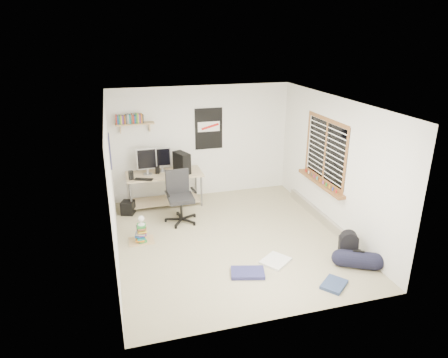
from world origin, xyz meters
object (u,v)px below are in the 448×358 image
object	(u,v)px
desk	(165,189)
duffel_bag	(358,260)
office_chair	(181,199)
book_stack	(141,234)
backpack	(348,248)

from	to	relation	value
desk	duffel_bag	world-z (taller)	desk
desk	office_chair	world-z (taller)	office_chair
desk	book_stack	bearing A→B (deg)	-100.63
desk	office_chair	xyz separation A→B (m)	(0.19, -0.91, 0.12)
duffel_bag	book_stack	xyz separation A→B (m)	(-3.28, 1.82, 0.01)
desk	book_stack	world-z (taller)	desk
duffel_bag	book_stack	size ratio (longest dim) A/B	1.42
desk	book_stack	size ratio (longest dim) A/B	4.11
backpack	duffel_bag	distance (m)	0.27
backpack	duffel_bag	xyz separation A→B (m)	(0.02, -0.26, -0.06)
book_stack	backpack	bearing A→B (deg)	-25.42
office_chair	duffel_bag	xyz separation A→B (m)	(2.44, -2.41, -0.35)
desk	office_chair	distance (m)	0.94
office_chair	duffel_bag	distance (m)	3.44
desk	duffel_bag	size ratio (longest dim) A/B	2.90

